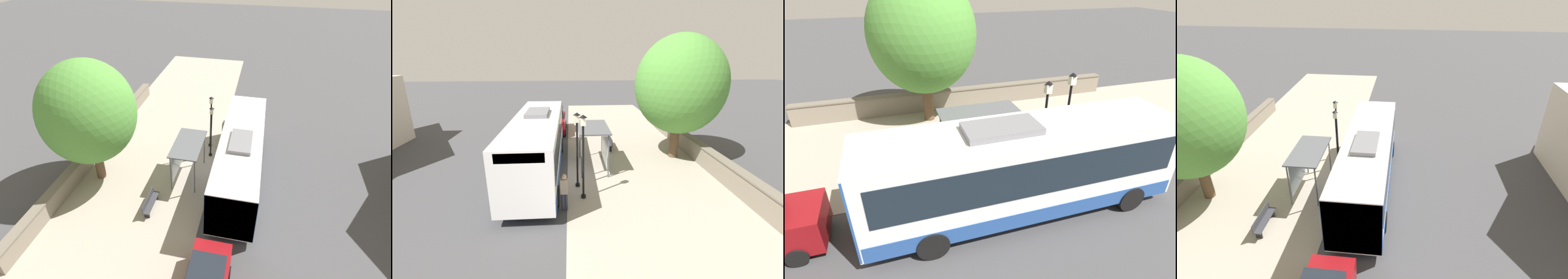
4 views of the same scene
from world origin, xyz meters
TOP-DOWN VIEW (x-y plane):
  - ground_plane at (0.00, 0.00)m, footprint 120.00×120.00m
  - sidewalk_plaza at (-4.50, 0.00)m, footprint 9.00×44.00m
  - stone_wall at (-8.55, 0.00)m, footprint 0.60×20.00m
  - bus at (1.68, -0.60)m, footprint 2.65×10.82m
  - bus_shelter at (-1.73, -1.07)m, footprint 1.78×3.35m
  - pedestrian at (0.10, 3.61)m, footprint 0.34×0.24m
  - bench at (-3.05, -4.42)m, footprint 0.40×1.86m
  - street_lamp_near at (-0.55, 1.40)m, footprint 0.28×0.28m
  - street_lamp_far at (-0.79, 2.60)m, footprint 0.28×0.28m
  - shade_tree at (-7.17, -2.44)m, footprint 5.64×5.64m
  - parked_car_behind_bus at (1.12, -9.24)m, footprint 1.88×4.44m

SIDE VIEW (x-z plane):
  - ground_plane at x=0.00m, z-range 0.00..0.00m
  - sidewalk_plaza at x=-4.50m, z-range 0.00..0.02m
  - bench at x=-3.05m, z-range 0.04..0.92m
  - stone_wall at x=-8.55m, z-range 0.01..1.24m
  - parked_car_behind_bus at x=1.12m, z-range -0.04..2.10m
  - pedestrian at x=0.10m, z-range 0.16..1.94m
  - bus at x=1.68m, z-range 0.06..3.61m
  - bus_shelter at x=-1.73m, z-range 0.87..3.48m
  - street_lamp_near at x=-0.55m, z-range 0.38..4.38m
  - street_lamp_far at x=-0.79m, z-range 0.39..4.54m
  - shade_tree at x=-7.17m, z-range 0.86..8.83m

